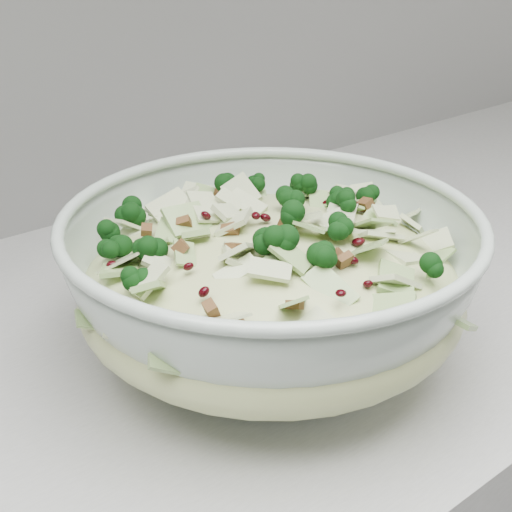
# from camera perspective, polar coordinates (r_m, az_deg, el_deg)

# --- Properties ---
(mixing_bowl) EXTENTS (0.34, 0.34, 0.13)m
(mixing_bowl) POSITION_cam_1_polar(r_m,az_deg,el_deg) (0.57, 1.19, -2.36)
(mixing_bowl) COLOR #B1C3B5
(mixing_bowl) RESTS_ON counter
(salad) EXTENTS (0.33, 0.33, 0.13)m
(salad) POSITION_cam_1_polar(r_m,az_deg,el_deg) (0.56, 1.21, -0.44)
(salad) COLOR beige
(salad) RESTS_ON mixing_bowl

